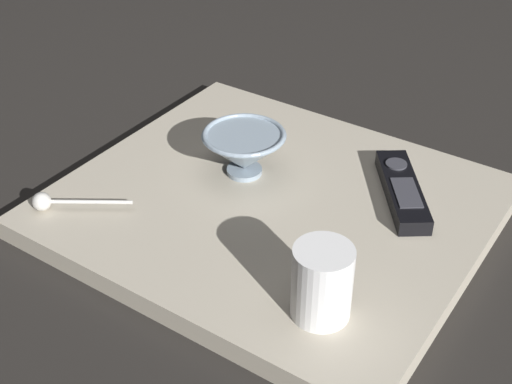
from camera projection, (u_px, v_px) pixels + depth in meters
name	position (u px, v px, depth m)	size (l,w,h in m)	color
ground_plane	(272.00, 216.00, 1.08)	(6.00, 6.00, 0.00)	black
table	(272.00, 207.00, 1.07)	(0.54, 0.61, 0.03)	#B7AD99
cereal_bowl	(244.00, 151.00, 1.10)	(0.13, 0.13, 0.07)	#8C9EAD
coffee_mug	(322.00, 282.00, 0.84)	(0.07, 0.07, 0.10)	white
teaspoon	(50.00, 201.00, 1.03)	(0.09, 0.13, 0.03)	silver
tv_remote_near	(402.00, 190.00, 1.06)	(0.18, 0.15, 0.03)	black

